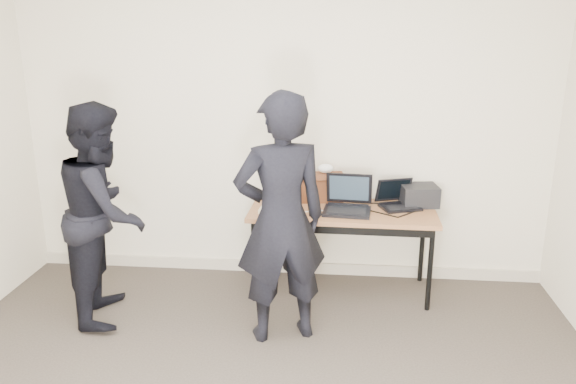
# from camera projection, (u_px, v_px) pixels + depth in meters

# --- Properties ---
(room) EXTENTS (4.60, 4.60, 2.80)m
(room) POSITION_uv_depth(u_px,v_px,m) (234.00, 208.00, 2.59)
(room) COLOR #3E362F
(room) RESTS_ON ground
(desk) EXTENTS (1.51, 0.68, 0.72)m
(desk) POSITION_uv_depth(u_px,v_px,m) (342.00, 217.00, 4.56)
(desk) COLOR brown
(desk) RESTS_ON ground
(laptop_beige) EXTENTS (0.28, 0.28, 0.22)m
(laptop_beige) POSITION_uv_depth(u_px,v_px,m) (278.00, 204.00, 4.54)
(laptop_beige) COLOR beige
(laptop_beige) RESTS_ON desk
(laptop_center) EXTENTS (0.40, 0.39, 0.29)m
(laptop_center) POSITION_uv_depth(u_px,v_px,m) (348.00, 203.00, 4.51)
(laptop_center) COLOR black
(laptop_center) RESTS_ON desk
(laptop_right) EXTENTS (0.38, 0.38, 0.22)m
(laptop_right) POSITION_uv_depth(u_px,v_px,m) (398.00, 201.00, 4.61)
(laptop_right) COLOR black
(laptop_right) RESTS_ON desk
(leather_satchel) EXTENTS (0.38, 0.22, 0.25)m
(leather_satchel) POSITION_uv_depth(u_px,v_px,m) (322.00, 186.00, 4.74)
(leather_satchel) COLOR #5B2E18
(leather_satchel) RESTS_ON desk
(tissue) EXTENTS (0.14, 0.12, 0.08)m
(tissue) POSITION_uv_depth(u_px,v_px,m) (326.00, 168.00, 4.70)
(tissue) COLOR white
(tissue) RESTS_ON leather_satchel
(equipment_box) EXTENTS (0.32, 0.28, 0.17)m
(equipment_box) POSITION_uv_depth(u_px,v_px,m) (419.00, 195.00, 4.65)
(equipment_box) COLOR black
(equipment_box) RESTS_ON desk
(power_brick) EXTENTS (0.08, 0.06, 0.03)m
(power_brick) POSITION_uv_depth(u_px,v_px,m) (314.00, 214.00, 4.40)
(power_brick) COLOR black
(power_brick) RESTS_ON desk
(cables) EXTENTS (0.99, 0.41, 0.01)m
(cables) POSITION_uv_depth(u_px,v_px,m) (362.00, 211.00, 4.51)
(cables) COLOR silver
(cables) RESTS_ON desk
(person_typist) EXTENTS (0.75, 0.62, 1.77)m
(person_typist) POSITION_uv_depth(u_px,v_px,m) (281.00, 220.00, 3.83)
(person_typist) COLOR black
(person_typist) RESTS_ON ground
(person_observer) EXTENTS (0.78, 0.91, 1.64)m
(person_observer) POSITION_uv_depth(u_px,v_px,m) (104.00, 212.00, 4.17)
(person_observer) COLOR black
(person_observer) RESTS_ON ground
(baseboard) EXTENTS (4.50, 0.03, 0.10)m
(baseboard) POSITION_uv_depth(u_px,v_px,m) (284.00, 267.00, 5.10)
(baseboard) COLOR #BAAF9A
(baseboard) RESTS_ON ground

